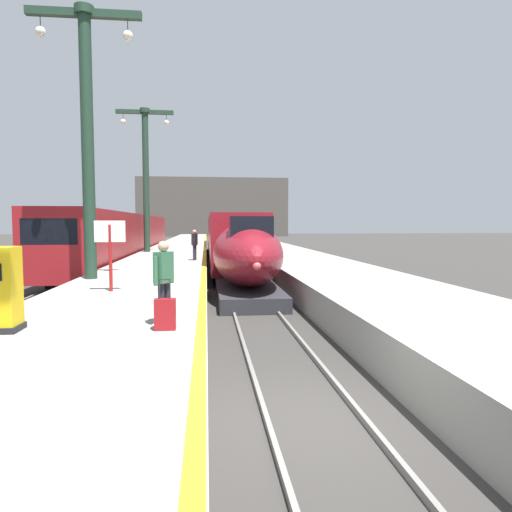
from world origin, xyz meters
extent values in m
plane|color=#33302D|center=(0.00, 0.00, 0.00)|extent=(260.00, 260.00, 0.00)
cube|color=gray|center=(-4.05, 24.75, 0.53)|extent=(4.80, 110.00, 1.05)
cube|color=gray|center=(4.05, 24.75, 0.53)|extent=(4.80, 110.00, 1.05)
cube|color=yellow|center=(-1.77, 24.75, 1.05)|extent=(0.20, 107.80, 0.01)
cube|color=slate|center=(-0.75, 27.50, 0.06)|extent=(0.08, 110.00, 0.12)
cube|color=slate|center=(0.75, 27.50, 0.06)|extent=(0.08, 110.00, 0.12)
cube|color=slate|center=(-8.85, 27.50, 0.06)|extent=(0.08, 110.00, 0.12)
cube|color=slate|center=(-7.35, 27.50, 0.06)|extent=(0.08, 110.00, 0.12)
ellipsoid|color=maroon|center=(0.00, 11.84, 1.83)|extent=(2.78, 7.67, 2.56)
cube|color=#28282D|center=(0.00, 11.46, 0.28)|extent=(2.46, 6.52, 0.55)
cube|color=black|center=(0.00, 10.12, 2.90)|extent=(1.59, 1.00, 0.90)
sphere|color=#F24C4C|center=(0.00, 8.09, 1.68)|extent=(0.28, 0.28, 0.28)
cube|color=maroon|center=(0.00, 21.14, 2.08)|extent=(2.90, 14.00, 3.05)
cube|color=black|center=(-1.42, 21.14, 2.62)|extent=(0.04, 11.90, 0.80)
cube|color=black|center=(1.42, 21.14, 2.62)|extent=(0.04, 11.90, 0.80)
cube|color=silver|center=(0.00, 21.14, 0.80)|extent=(2.92, 13.30, 0.24)
cube|color=black|center=(0.00, 16.66, 0.28)|extent=(2.03, 2.20, 0.56)
cube|color=black|center=(0.00, 25.62, 0.28)|extent=(2.03, 2.20, 0.56)
cube|color=maroon|center=(0.00, 37.74, 2.08)|extent=(2.90, 18.00, 3.05)
cube|color=black|center=(-1.42, 37.74, 2.62)|extent=(0.04, 15.84, 0.80)
cube|color=black|center=(1.42, 37.74, 2.62)|extent=(0.04, 15.84, 0.80)
cube|color=black|center=(0.00, 31.62, 0.28)|extent=(2.03, 2.20, 0.56)
cube|color=black|center=(0.00, 43.86, 0.28)|extent=(2.03, 2.20, 0.56)
cube|color=maroon|center=(-8.10, 21.74, 2.15)|extent=(2.85, 18.00, 3.30)
cube|color=black|center=(-8.10, 12.78, 2.75)|extent=(2.28, 0.08, 1.10)
cube|color=black|center=(-9.49, 21.74, 2.65)|extent=(0.04, 15.30, 0.90)
cube|color=black|center=(-6.71, 21.74, 2.65)|extent=(0.04, 15.30, 0.90)
cube|color=black|center=(-8.10, 15.98, 0.26)|extent=(2.00, 2.00, 0.52)
cube|color=black|center=(-8.10, 27.50, 0.26)|extent=(2.00, 2.00, 0.52)
cube|color=maroon|center=(-8.10, 40.34, 2.15)|extent=(2.85, 18.00, 3.30)
cylinder|color=#1E3828|center=(-5.90, 10.47, 5.91)|extent=(0.44, 0.44, 9.72)
cylinder|color=#1E3828|center=(-5.90, 10.47, 10.62)|extent=(0.68, 0.68, 0.30)
cube|color=#1E3828|center=(-5.90, 10.47, 10.52)|extent=(4.00, 0.24, 0.28)
cylinder|color=#1E3828|center=(-7.40, 10.47, 10.17)|extent=(0.03, 0.03, 0.60)
sphere|color=#EFEACC|center=(-7.40, 10.47, 9.82)|extent=(0.36, 0.36, 0.36)
cylinder|color=#1E3828|center=(-4.40, 10.47, 10.17)|extent=(0.03, 0.03, 0.60)
sphere|color=#EFEACC|center=(-4.40, 10.47, 9.82)|extent=(0.36, 0.36, 0.36)
cylinder|color=#1E3828|center=(-5.90, 26.42, 6.11)|extent=(0.44, 0.44, 10.12)
cylinder|color=#1E3828|center=(-5.90, 26.42, 11.02)|extent=(0.68, 0.68, 0.30)
cube|color=#1E3828|center=(-5.90, 26.42, 10.92)|extent=(4.00, 0.24, 0.28)
cylinder|color=#1E3828|center=(-7.40, 26.42, 10.57)|extent=(0.03, 0.03, 0.60)
sphere|color=#EFEACC|center=(-7.40, 26.42, 10.22)|extent=(0.36, 0.36, 0.36)
cylinder|color=#1E3828|center=(-4.40, 26.42, 10.57)|extent=(0.03, 0.03, 0.60)
sphere|color=#EFEACC|center=(-4.40, 26.42, 10.22)|extent=(0.36, 0.36, 0.36)
cylinder|color=#23232D|center=(-2.46, 2.51, 1.48)|extent=(0.13, 0.13, 0.85)
cylinder|color=#23232D|center=(-2.56, 2.37, 1.48)|extent=(0.13, 0.13, 0.85)
cube|color=#336647|center=(-2.51, 2.44, 2.21)|extent=(0.39, 0.44, 0.62)
cylinder|color=#336647|center=(-2.37, 2.64, 2.16)|extent=(0.09, 0.09, 0.58)
cylinder|color=#336647|center=(-2.64, 2.24, 2.16)|extent=(0.09, 0.09, 0.58)
sphere|color=tan|center=(-2.51, 2.44, 2.63)|extent=(0.22, 0.22, 0.22)
cylinder|color=#23232D|center=(-2.27, 18.59, 1.48)|extent=(0.13, 0.13, 0.85)
cylinder|color=#23232D|center=(-2.34, 18.43, 1.48)|extent=(0.13, 0.13, 0.85)
cube|color=black|center=(-2.31, 18.51, 2.21)|extent=(0.35, 0.43, 0.62)
cylinder|color=black|center=(-2.22, 18.73, 2.16)|extent=(0.09, 0.09, 0.58)
cylinder|color=black|center=(-2.39, 18.29, 2.16)|extent=(0.09, 0.09, 0.58)
sphere|color=tan|center=(-2.31, 18.51, 2.63)|extent=(0.22, 0.22, 0.22)
cube|color=maroon|center=(-2.45, 1.99, 1.35)|extent=(0.40, 0.22, 0.60)
cylinder|color=#262628|center=(-2.55, 1.99, 1.83)|extent=(0.02, 0.02, 0.36)
cylinder|color=#262628|center=(-2.35, 1.99, 1.83)|extent=(0.02, 0.02, 0.36)
cube|color=#262628|center=(-2.45, 1.99, 2.02)|extent=(0.22, 0.03, 0.02)
cube|color=black|center=(-5.55, 2.20, 1.11)|extent=(0.76, 0.62, 0.12)
cylinder|color=maroon|center=(-4.51, 7.18, 2.05)|extent=(0.10, 0.10, 2.00)
cube|color=white|center=(-4.51, 7.18, 2.85)|extent=(0.90, 0.06, 0.64)
cube|color=#4C4742|center=(0.00, 102.00, 7.00)|extent=(36.00, 2.00, 14.00)
camera|label=1|loc=(-1.65, -6.67, 3.08)|focal=31.70mm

